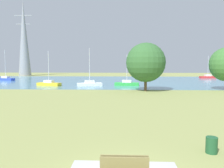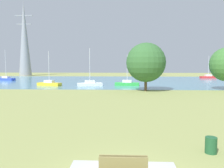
{
  "view_description": "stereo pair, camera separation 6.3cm",
  "coord_description": "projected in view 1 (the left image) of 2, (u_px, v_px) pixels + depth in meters",
  "views": [
    {
      "loc": [
        -0.11,
        -8.14,
        4.38
      ],
      "look_at": [
        -1.2,
        17.43,
        2.1
      ],
      "focal_mm": 36.7,
      "sensor_mm": 36.0,
      "label": 1
    },
    {
      "loc": [
        -0.05,
        -8.13,
        4.38
      ],
      "look_at": [
        -1.2,
        17.43,
        2.1
      ],
      "focal_mm": 36.7,
      "sensor_mm": 36.0,
      "label": 2
    }
  ],
  "objects": [
    {
      "name": "sailboat_yellow",
      "position": [
        49.0,
        84.0,
        45.21
      ],
      "size": [
        5.03,
        2.78,
        6.82
      ],
      "color": "yellow",
      "rests_on": "water_surface"
    },
    {
      "name": "sailboat_blue",
      "position": [
        6.0,
        79.0,
        59.67
      ],
      "size": [
        5.03,
        2.83,
        7.95
      ],
      "color": "blue",
      "rests_on": "water_surface"
    },
    {
      "name": "sailboat_red",
      "position": [
        208.0,
        77.0,
        68.94
      ],
      "size": [
        4.94,
        2.05,
        6.65
      ],
      "color": "red",
      "rests_on": "water_surface"
    },
    {
      "name": "water_surface",
      "position": [
        122.0,
        81.0,
        58.24
      ],
      "size": [
        140.0,
        40.0,
        0.02
      ],
      "primitive_type": "cube",
      "color": "teal",
      "rests_on": "ground"
    },
    {
      "name": "litter_bin",
      "position": [
        212.0,
        145.0,
        11.2
      ],
      "size": [
        0.56,
        0.56,
        0.8
      ],
      "primitive_type": "cylinder",
      "color": "#1E512D",
      "rests_on": "ground"
    },
    {
      "name": "tree_east_far",
      "position": [
        146.0,
        62.0,
        36.13
      ],
      "size": [
        6.23,
        6.23,
        7.68
      ],
      "color": "brown",
      "rests_on": "ground"
    },
    {
      "name": "ground_plane",
      "position": [
        122.0,
        97.0,
        30.37
      ],
      "size": [
        160.0,
        160.0,
        0.0
      ],
      "primitive_type": "plane",
      "color": "#8C9351"
    },
    {
      "name": "electricity_pylon",
      "position": [
        24.0,
        38.0,
        81.96
      ],
      "size": [
        6.4,
        4.4,
        26.8
      ],
      "color": "gray",
      "rests_on": "ground"
    },
    {
      "name": "sailboat_green",
      "position": [
        127.0,
        83.0,
        45.59
      ],
      "size": [
        4.94,
        2.03,
        6.12
      ],
      "color": "green",
      "rests_on": "water_surface"
    },
    {
      "name": "sailboat_white",
      "position": [
        90.0,
        84.0,
        44.81
      ],
      "size": [
        5.03,
        2.97,
        7.33
      ],
      "color": "white",
      "rests_on": "water_surface"
    },
    {
      "name": "bench_facing_water",
      "position": [
        124.0,
        167.0,
        8.71
      ],
      "size": [
        1.8,
        0.48,
        0.89
      ],
      "color": "#B5918F",
      "rests_on": "concrete_pad"
    }
  ]
}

